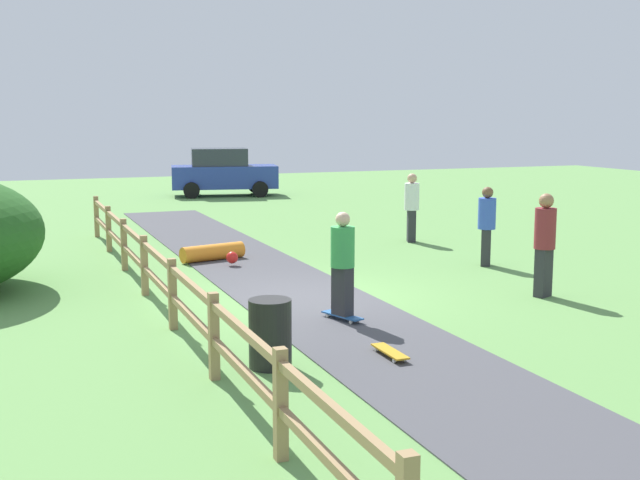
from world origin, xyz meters
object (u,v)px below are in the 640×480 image
at_px(skateboard_loose, 390,352).
at_px(bystander_white, 412,204).
at_px(bystander_blue, 487,222).
at_px(trash_bin, 270,333).
at_px(parked_car_blue, 223,172).
at_px(skater_riding, 343,260).
at_px(bystander_maroon, 545,240).
at_px(skater_fallen, 214,253).

height_order(skateboard_loose, bystander_white, bystander_white).
height_order(bystander_blue, bystander_white, bystander_white).
distance_m(trash_bin, bystander_white, 11.05).
height_order(bystander_blue, parked_car_blue, parked_car_blue).
bearing_deg(parked_car_blue, skater_riding, -99.53).
relative_size(skater_riding, bystander_blue, 1.01).
relative_size(skateboard_loose, bystander_blue, 0.47).
height_order(bystander_maroon, bystander_blue, bystander_maroon).
distance_m(bystander_blue, parked_car_blue, 17.25).
bearing_deg(parked_car_blue, bystander_white, -84.05).
relative_size(skateboard_loose, bystander_maroon, 0.43).
height_order(bystander_white, parked_car_blue, parked_car_blue).
height_order(skateboard_loose, bystander_maroon, bystander_maroon).
height_order(skateboard_loose, bystander_blue, bystander_blue).
xyz_separation_m(skater_riding, skater_fallen, (-0.59, 5.97, -0.78)).
height_order(trash_bin, skater_riding, skater_riding).
bearing_deg(skateboard_loose, skater_riding, 85.02).
distance_m(trash_bin, parked_car_blue, 23.00).
bearing_deg(bystander_maroon, skater_fallen, 129.44).
bearing_deg(skater_fallen, skateboard_loose, -87.11).
relative_size(skater_riding, parked_car_blue, 0.39).
bearing_deg(skater_fallen, trash_bin, -98.86).
relative_size(trash_bin, skateboard_loose, 1.12).
relative_size(bystander_blue, bystander_white, 0.97).
bearing_deg(skater_riding, skater_fallen, 95.61).
bearing_deg(skater_riding, parked_car_blue, 80.47).
relative_size(skateboard_loose, bystander_white, 0.45).
height_order(skater_fallen, skateboard_loose, skater_fallen).
bearing_deg(parked_car_blue, bystander_blue, -85.52).
bearing_deg(bystander_blue, skater_riding, -145.30).
bearing_deg(bystander_blue, bystander_white, 88.91).
bearing_deg(bystander_white, skater_riding, -125.10).
relative_size(skater_fallen, bystander_maroon, 0.82).
relative_size(skater_riding, bystander_maroon, 0.92).
bearing_deg(bystander_blue, bystander_maroon, -103.63).
height_order(skater_riding, skater_fallen, skater_riding).
distance_m(bystander_maroon, parked_car_blue, 20.21).
bearing_deg(bystander_maroon, skateboard_loose, -150.63).
distance_m(skater_fallen, bystander_blue, 6.04).
distance_m(skater_fallen, skateboard_loose, 8.06).
relative_size(trash_bin, skater_fallen, 0.59).
bearing_deg(skater_riding, bystander_maroon, 4.43).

